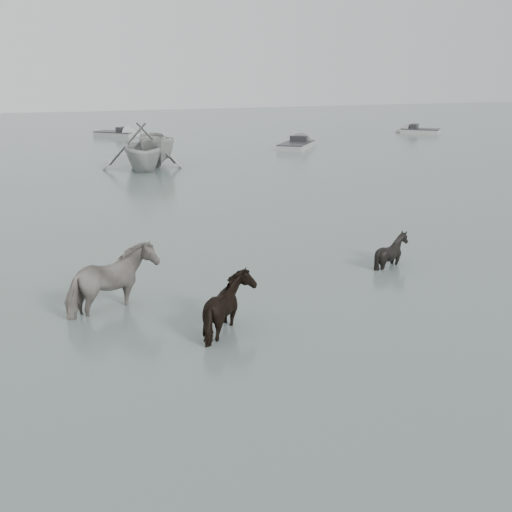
% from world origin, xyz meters
% --- Properties ---
extents(ground, '(140.00, 140.00, 0.00)m').
position_xyz_m(ground, '(0.00, 0.00, 0.00)').
color(ground, '#52615D').
rests_on(ground, ground).
extents(pony_pinto, '(2.20, 1.69, 1.69)m').
position_xyz_m(pony_pinto, '(-3.70, 0.75, 0.85)').
color(pony_pinto, black).
rests_on(pony_pinto, ground).
extents(pony_dark, '(1.50, 1.65, 1.42)m').
position_xyz_m(pony_dark, '(-1.75, -1.30, 0.71)').
color(pony_dark, black).
rests_on(pony_dark, ground).
extents(pony_black, '(1.37, 1.30, 1.22)m').
position_xyz_m(pony_black, '(3.65, 1.32, 0.61)').
color(pony_black, black).
rests_on(pony_black, ground).
extents(rowboat_trail, '(4.76, 5.33, 2.55)m').
position_xyz_m(rowboat_trail, '(1.25, 20.31, 1.27)').
color(rowboat_trail, '#ABAEAB').
rests_on(rowboat_trail, ground).
extents(boat_small, '(2.31, 4.86, 1.81)m').
position_xyz_m(boat_small, '(2.41, 21.92, 0.90)').
color(boat_small, '#A7A6A2').
rests_on(boat_small, ground).
extents(skiff_port, '(4.72, 5.26, 0.75)m').
position_xyz_m(skiff_port, '(12.52, 25.71, 0.38)').
color(skiff_port, '#9B9D9B').
rests_on(skiff_port, ground).
extents(skiff_mid, '(4.28, 4.46, 0.75)m').
position_xyz_m(skiff_mid, '(3.09, 37.81, 0.38)').
color(skiff_mid, gray).
rests_on(skiff_mid, ground).
extents(skiff_star, '(4.01, 4.00, 0.75)m').
position_xyz_m(skiff_star, '(26.11, 31.11, 0.38)').
color(skiff_star, '#A7A7A3').
rests_on(skiff_star, ground).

